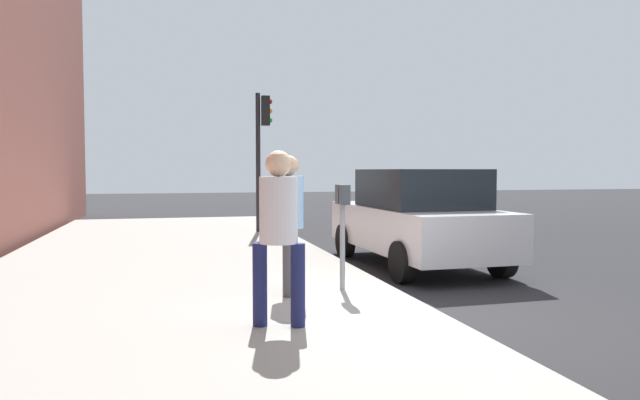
{
  "coord_description": "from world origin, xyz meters",
  "views": [
    {
      "loc": [
        -6.24,
        2.93,
        1.75
      ],
      "look_at": [
        1.84,
        0.88,
        1.33
      ],
      "focal_mm": 32.77,
      "sensor_mm": 36.0,
      "label": 1
    }
  ],
  "objects_px": {
    "parked_sedan_near": "(417,218)",
    "pedestrian_at_meter": "(288,212)",
    "pedestrian_bystander": "(279,222)",
    "traffic_signal": "(262,139)",
    "parking_meter": "(343,214)"
  },
  "relations": [
    {
      "from": "parked_sedan_near",
      "to": "pedestrian_at_meter",
      "type": "bearing_deg",
      "value": 130.18
    },
    {
      "from": "pedestrian_bystander",
      "to": "parked_sedan_near",
      "type": "xyz_separation_m",
      "value": [
        3.93,
        -3.24,
        -0.32
      ]
    },
    {
      "from": "parked_sedan_near",
      "to": "traffic_signal",
      "type": "relative_size",
      "value": 1.23
    },
    {
      "from": "parking_meter",
      "to": "pedestrian_bystander",
      "type": "xyz_separation_m",
      "value": [
        -1.6,
        1.15,
        0.05
      ]
    },
    {
      "from": "parking_meter",
      "to": "parked_sedan_near",
      "type": "bearing_deg",
      "value": -41.76
    },
    {
      "from": "pedestrian_at_meter",
      "to": "traffic_signal",
      "type": "bearing_deg",
      "value": 95.24
    },
    {
      "from": "pedestrian_at_meter",
      "to": "parked_sedan_near",
      "type": "relative_size",
      "value": 0.4
    },
    {
      "from": "parking_meter",
      "to": "traffic_signal",
      "type": "relative_size",
      "value": 0.39
    },
    {
      "from": "parking_meter",
      "to": "pedestrian_at_meter",
      "type": "height_order",
      "value": "pedestrian_at_meter"
    },
    {
      "from": "traffic_signal",
      "to": "pedestrian_at_meter",
      "type": "bearing_deg",
      "value": 173.92
    },
    {
      "from": "pedestrian_at_meter",
      "to": "traffic_signal",
      "type": "xyz_separation_m",
      "value": [
        7.74,
        -0.83,
        1.36
      ]
    },
    {
      "from": "traffic_signal",
      "to": "parked_sedan_near",
      "type": "bearing_deg",
      "value": -159.44
    },
    {
      "from": "pedestrian_at_meter",
      "to": "parking_meter",
      "type": "bearing_deg",
      "value": 15.63
    },
    {
      "from": "pedestrian_at_meter",
      "to": "parked_sedan_near",
      "type": "distance_m",
      "value": 3.72
    },
    {
      "from": "parking_meter",
      "to": "pedestrian_at_meter",
      "type": "distance_m",
      "value": 0.75
    }
  ]
}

